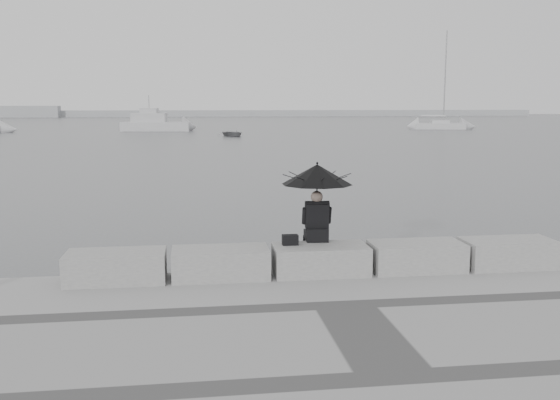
{
  "coord_description": "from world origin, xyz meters",
  "views": [
    {
      "loc": [
        -2.11,
        -10.59,
        3.39
      ],
      "look_at": [
        -0.22,
        3.0,
        1.26
      ],
      "focal_mm": 40.0,
      "sensor_mm": 36.0,
      "label": 1
    }
  ],
  "objects": [
    {
      "name": "seated_person",
      "position": [
        0.0,
        -0.08,
        2.02
      ],
      "size": [
        1.24,
        1.24,
        1.39
      ],
      "rotation": [
        0.0,
        0.0,
        -0.08
      ],
      "color": "black",
      "rests_on": "stone_block_centre"
    },
    {
      "name": "stone_block_centre",
      "position": [
        0.0,
        -0.45,
        0.75
      ],
      "size": [
        1.6,
        0.8,
        0.5
      ],
      "primitive_type": "cube",
      "color": "gray",
      "rests_on": "promenade"
    },
    {
      "name": "stone_block_far_right",
      "position": [
        3.4,
        -0.45,
        0.75
      ],
      "size": [
        1.6,
        0.8,
        0.5
      ],
      "primitive_type": "cube",
      "color": "gray",
      "rests_on": "promenade"
    },
    {
      "name": "stone_block_far_left",
      "position": [
        -3.4,
        -0.45,
        0.75
      ],
      "size": [
        1.6,
        0.8,
        0.5
      ],
      "primitive_type": "cube",
      "color": "gray",
      "rests_on": "promenade"
    },
    {
      "name": "distant_landmass",
      "position": [
        -8.14,
        154.51,
        0.9
      ],
      "size": [
        180.0,
        8.0,
        2.8
      ],
      "color": "#A2A5A8",
      "rests_on": "ground"
    },
    {
      "name": "bag",
      "position": [
        -0.51,
        -0.33,
        1.09
      ],
      "size": [
        0.27,
        0.15,
        0.17
      ],
      "primitive_type": "cube",
      "color": "black",
      "rests_on": "stone_block_centre"
    },
    {
      "name": "dinghy",
      "position": [
        1.99,
        54.61,
        0.3
      ],
      "size": [
        3.81,
        2.8,
        0.59
      ],
      "primitive_type": "imported",
      "rotation": [
        0.0,
        0.0,
        0.43
      ],
      "color": "gray",
      "rests_on": "ground"
    },
    {
      "name": "stone_block_right",
      "position": [
        1.7,
        -0.45,
        0.75
      ],
      "size": [
        1.6,
        0.8,
        0.5
      ],
      "primitive_type": "cube",
      "color": "gray",
      "rests_on": "promenade"
    },
    {
      "name": "sailboat_right",
      "position": [
        30.52,
        69.21,
        0.54
      ],
      "size": [
        6.88,
        4.01,
        12.9
      ],
      "rotation": [
        0.0,
        0.0,
        -0.26
      ],
      "color": "#BBBBBE",
      "rests_on": "ground"
    },
    {
      "name": "motor_cruiser",
      "position": [
        -6.65,
        68.97,
        0.89
      ],
      "size": [
        8.68,
        3.84,
        4.5
      ],
      "rotation": [
        0.0,
        0.0,
        -0.13
      ],
      "color": "#BBBBBE",
      "rests_on": "ground"
    },
    {
      "name": "stone_block_left",
      "position": [
        -1.7,
        -0.45,
        0.75
      ],
      "size": [
        1.6,
        0.8,
        0.5
      ],
      "primitive_type": "cube",
      "color": "gray",
      "rests_on": "promenade"
    },
    {
      "name": "ground",
      "position": [
        0.0,
        0.0,
        0.0
      ],
      "size": [
        360.0,
        360.0,
        0.0
      ],
      "primitive_type": "plane",
      "color": "#4C4F52",
      "rests_on": "ground"
    }
  ]
}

